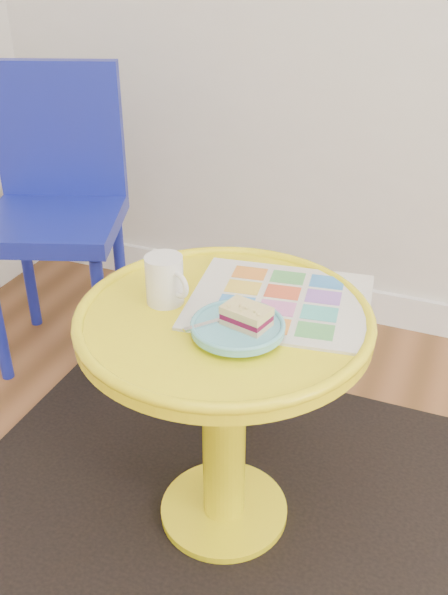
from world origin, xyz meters
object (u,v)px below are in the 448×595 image
at_px(mug, 165,279).
at_px(plate, 238,328).
at_px(newspaper, 280,301).
at_px(side_table, 224,379).
at_px(chair, 56,197).

height_order(mug, plate, mug).
bearing_deg(newspaper, mug, -166.89).
xyz_separation_m(side_table, mug, (-0.13, 0.00, 0.21)).
bearing_deg(plate, side_table, 131.25).
relative_size(mug, plate, 0.60).
xyz_separation_m(side_table, chair, (-0.75, 0.51, 0.11)).
distance_m(chair, newspaper, 0.94).
bearing_deg(side_table, newspaper, 45.37).
distance_m(chair, plate, 0.98).
height_order(newspaper, mug, mug).
bearing_deg(mug, plate, 4.51).
relative_size(chair, mug, 8.33).
relative_size(newspaper, mug, 3.40).
relative_size(side_table, plate, 3.35).
height_order(chair, newspaper, chair).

